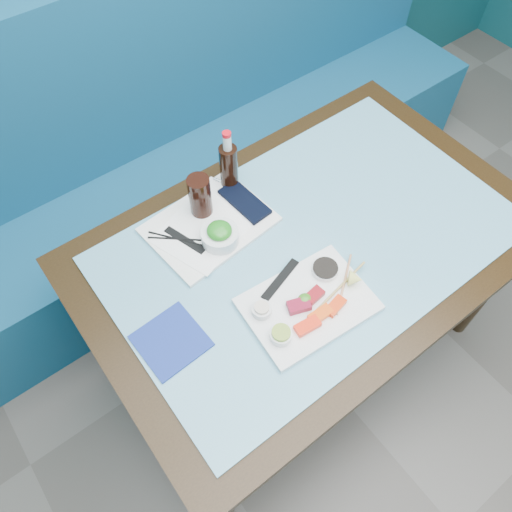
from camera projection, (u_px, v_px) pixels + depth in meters
booth_bench at (180, 168)px, 2.21m from camera, size 3.00×0.56×1.17m
dining_table at (309, 257)px, 1.59m from camera, size 1.40×0.90×0.75m
glass_top at (311, 241)px, 1.52m from camera, size 1.22×0.76×0.01m
sashimi_plate at (308, 304)px, 1.39m from camera, size 0.37×0.28×0.02m
salmon_left at (307, 326)px, 1.33m from camera, size 0.07×0.04×0.02m
salmon_mid at (320, 315)px, 1.35m from camera, size 0.07×0.03×0.02m
salmon_right at (335, 306)px, 1.36m from camera, size 0.07×0.04×0.02m
tuna_left at (299, 306)px, 1.36m from camera, size 0.07×0.06×0.02m
tuna_right at (314, 295)px, 1.38m from camera, size 0.06×0.04×0.02m
seaweed_garnish at (305, 299)px, 1.37m from camera, size 0.04×0.04×0.02m
ramekin_wasabi at (281, 335)px, 1.31m from camera, size 0.06×0.06×0.02m
wasabi_fill at (281, 332)px, 1.30m from camera, size 0.06×0.06×0.01m
ramekin_ginger at (262, 310)px, 1.35m from camera, size 0.07×0.07×0.02m
ginger_fill at (262, 307)px, 1.34m from camera, size 0.05×0.05×0.01m
soy_dish at (325, 270)px, 1.43m from camera, size 0.10×0.10×0.02m
soy_fill at (325, 268)px, 1.42m from camera, size 0.10×0.10×0.01m
lemon_wedge at (355, 279)px, 1.39m from camera, size 0.06×0.06×0.05m
chopstick_sleeve at (280, 279)px, 1.42m from camera, size 0.16×0.07×0.00m
wooden_chopstick_a at (341, 285)px, 1.40m from camera, size 0.21×0.04×0.01m
wooden_chopstick_b at (344, 283)px, 1.41m from camera, size 0.17×0.13×0.01m
serving_tray at (209, 225)px, 1.54m from camera, size 0.39×0.31×0.01m
paper_placemat at (209, 223)px, 1.54m from camera, size 0.37×0.31×0.00m
seaweed_bowl at (220, 236)px, 1.48m from camera, size 0.13×0.13×0.05m
seaweed_salad at (219, 230)px, 1.46m from camera, size 0.08×0.08×0.04m
cola_glass at (200, 196)px, 1.51m from camera, size 0.08×0.08×0.14m
navy_pouch at (244, 202)px, 1.58m from camera, size 0.09×0.18×0.01m
fork at (224, 183)px, 1.62m from camera, size 0.04×0.07×0.01m
black_chopstick_a at (184, 241)px, 1.50m from camera, size 0.14×0.19×0.01m
black_chopstick_b at (186, 239)px, 1.50m from camera, size 0.18×0.15×0.01m
tray_sleeve at (185, 240)px, 1.50m from camera, size 0.07×0.15×0.00m
cola_bottle_body at (229, 168)px, 1.57m from camera, size 0.07×0.07×0.17m
cola_bottle_neck at (227, 142)px, 1.48m from camera, size 0.03×0.03×0.05m
cola_bottle_cap at (227, 134)px, 1.45m from camera, size 0.03×0.03×0.01m
blue_napkin at (171, 341)px, 1.33m from camera, size 0.18×0.18×0.01m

